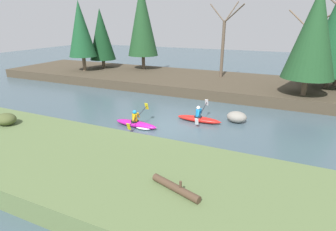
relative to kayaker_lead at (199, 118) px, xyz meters
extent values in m
plane|color=#425660|center=(-1.47, -1.51, -0.22)|extent=(90.00, 90.00, 0.00)
cube|color=#5B7042|center=(-1.47, -7.41, 0.19)|extent=(44.00, 5.59, 0.83)
cube|color=#473D2D|center=(-1.47, 8.77, 0.20)|extent=(44.00, 8.50, 0.83)
cylinder|color=brown|center=(-15.06, 7.50, 1.35)|extent=(0.36, 0.36, 1.47)
cone|color=#194C28|center=(-15.06, 7.50, 4.80)|extent=(2.79, 2.79, 5.43)
cylinder|color=brown|center=(-14.38, 9.87, 1.07)|extent=(0.36, 0.36, 0.91)
cone|color=#143D1E|center=(-14.38, 9.87, 4.19)|extent=(2.82, 2.82, 5.34)
cylinder|color=brown|center=(-9.88, 11.00, 1.34)|extent=(0.36, 0.36, 1.45)
cone|color=#1E4723|center=(-9.88, 11.00, 5.72)|extent=(3.19, 3.19, 7.31)
cylinder|color=brown|center=(5.80, 6.05, 1.22)|extent=(0.36, 0.36, 1.21)
cone|color=#1E4723|center=(5.80, 6.05, 4.83)|extent=(3.43, 3.43, 6.02)
cylinder|color=brown|center=(7.53, 9.24, 1.11)|extent=(0.36, 0.36, 1.00)
cylinder|color=brown|center=(-1.06, 10.01, 3.11)|extent=(0.28, 0.28, 5.01)
cylinder|color=brown|center=(-1.92, 10.73, 6.26)|extent=(1.85, 1.57, 1.67)
cylinder|color=brown|center=(-0.14, 9.24, 6.15)|extent=(1.94, 1.65, 1.47)
cylinder|color=brown|center=(-0.70, 11.00, 6.35)|extent=(0.85, 2.09, 1.85)
cylinder|color=brown|center=(5.63, 10.58, 2.89)|extent=(0.28, 0.28, 4.55)
cylinder|color=brown|center=(4.84, 11.24, 5.73)|extent=(1.69, 1.44, 1.53)
cylinder|color=brown|center=(6.46, 9.89, 5.64)|extent=(1.77, 1.51, 1.35)
cylinder|color=brown|center=(5.96, 11.48, 5.82)|extent=(0.78, 1.91, 1.69)
cylinder|color=brown|center=(7.26, 11.15, 6.88)|extent=(2.03, 1.73, 1.84)
ellipsoid|color=#4C562D|center=(-8.23, -6.38, 0.90)|extent=(1.09, 0.91, 0.59)
ellipsoid|color=red|center=(-0.02, 0.00, -0.05)|extent=(2.70, 0.62, 0.34)
cone|color=red|center=(1.22, -0.01, -0.03)|extent=(0.35, 0.20, 0.20)
cylinder|color=black|center=(-0.07, 0.00, 0.09)|extent=(0.48, 0.48, 0.08)
cylinder|color=#1984CC|center=(-0.07, 0.00, 0.34)|extent=(0.30, 0.30, 0.42)
sphere|color=white|center=(-0.07, 0.00, 0.67)|extent=(0.23, 0.23, 0.23)
cylinder|color=#1984CC|center=(0.03, 0.24, 0.43)|extent=(0.09, 0.23, 0.35)
cylinder|color=#1984CC|center=(0.02, -0.24, 0.43)|extent=(0.09, 0.23, 0.35)
cylinder|color=black|center=(0.16, 0.00, 0.47)|extent=(0.05, 1.91, 0.65)
cube|color=white|center=(0.16, 0.95, 0.78)|extent=(0.20, 0.16, 0.41)
cube|color=white|center=(0.15, -0.95, 0.16)|extent=(0.20, 0.16, 0.41)
ellipsoid|color=#C61999|center=(-3.13, -2.23, -0.05)|extent=(2.73, 0.74, 0.34)
cone|color=#C61999|center=(-1.89, -2.29, -0.03)|extent=(0.36, 0.22, 0.20)
cylinder|color=black|center=(-3.18, -2.22, 0.09)|extent=(0.50, 0.50, 0.08)
cylinder|color=yellow|center=(-3.18, -2.22, 0.34)|extent=(0.32, 0.32, 0.42)
sphere|color=#1E89D1|center=(-3.18, -2.22, 0.67)|extent=(0.24, 0.24, 0.23)
cylinder|color=yellow|center=(-3.07, -1.99, 0.43)|extent=(0.10, 0.23, 0.35)
cylinder|color=yellow|center=(-3.09, -2.47, 0.43)|extent=(0.10, 0.23, 0.35)
cylinder|color=black|center=(-2.95, -2.24, 0.47)|extent=(0.14, 1.91, 0.65)
cube|color=yellow|center=(-2.90, -1.29, 0.78)|extent=(0.21, 0.17, 0.41)
cube|color=yellow|center=(-3.00, -3.19, 0.16)|extent=(0.21, 0.17, 0.41)
ellipsoid|color=white|center=(-2.58, -2.26, -0.13)|extent=(1.14, 0.76, 0.18)
ellipsoid|color=gray|center=(2.09, 0.88, 0.11)|extent=(1.18, 0.93, 0.67)
cylinder|color=#4C3828|center=(1.74, -8.03, 0.73)|extent=(1.78, 0.80, 0.24)
cylinder|color=#4C3828|center=(1.93, -8.09, 0.95)|extent=(0.08, 0.08, 0.20)
camera|label=1|loc=(4.29, -14.37, 5.57)|focal=28.00mm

